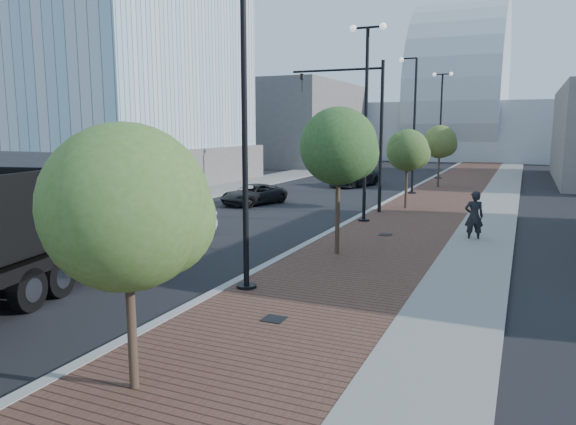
% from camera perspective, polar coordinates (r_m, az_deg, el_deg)
% --- Properties ---
extents(sidewalk, '(7.00, 140.00, 0.12)m').
position_cam_1_polar(sidewalk, '(43.38, 18.26, 2.57)').
color(sidewalk, '#4C2D23').
rests_on(sidewalk, ground).
extents(concrete_strip, '(2.40, 140.00, 0.13)m').
position_cam_1_polar(concrete_strip, '(43.21, 21.82, 2.36)').
color(concrete_strip, slate).
rests_on(concrete_strip, ground).
extents(curb, '(0.30, 140.00, 0.14)m').
position_cam_1_polar(curb, '(43.85, 13.70, 2.84)').
color(curb, gray).
rests_on(curb, ground).
extents(west_sidewalk, '(4.00, 140.00, 0.12)m').
position_cam_1_polar(west_sidewalk, '(47.85, -1.83, 3.58)').
color(west_sidewalk, slate).
rests_on(west_sidewalk, ground).
extents(dump_truck, '(5.04, 13.70, 3.53)m').
position_cam_1_polar(dump_truck, '(15.93, -28.01, -3.30)').
color(dump_truck, black).
rests_on(dump_truck, ground).
extents(white_sedan, '(1.66, 4.31, 1.40)m').
position_cam_1_polar(white_sedan, '(22.16, -11.82, -1.29)').
color(white_sedan, silver).
rests_on(white_sedan, ground).
extents(dark_car_mid, '(3.23, 4.77, 1.21)m').
position_cam_1_polar(dark_car_mid, '(32.42, -3.68, 1.94)').
color(dark_car_mid, black).
rests_on(dark_car_mid, ground).
extents(dark_car_far, '(3.34, 5.60, 1.52)m').
position_cam_1_polar(dark_car_far, '(42.71, 7.13, 3.80)').
color(dark_car_far, black).
rests_on(dark_car_far, ground).
extents(pedestrian, '(0.87, 0.70, 2.07)m').
position_cam_1_polar(pedestrian, '(22.97, 19.11, -0.39)').
color(pedestrian, black).
rests_on(pedestrian, ground).
extents(streetlight_1, '(1.44, 0.56, 9.21)m').
position_cam_1_polar(streetlight_1, '(14.77, -5.00, 8.01)').
color(streetlight_1, black).
rests_on(streetlight_1, ground).
extents(streetlight_2, '(1.72, 0.56, 9.28)m').
position_cam_1_polar(streetlight_2, '(25.91, 8.25, 9.43)').
color(streetlight_2, black).
rests_on(streetlight_2, ground).
extents(streetlight_3, '(1.44, 0.56, 9.21)m').
position_cam_1_polar(streetlight_3, '(37.63, 13.04, 8.41)').
color(streetlight_3, black).
rests_on(streetlight_3, ground).
extents(streetlight_4, '(1.72, 0.56, 9.28)m').
position_cam_1_polar(streetlight_4, '(49.45, 15.85, 8.94)').
color(streetlight_4, black).
rests_on(streetlight_4, ground).
extents(traffic_mast, '(5.09, 0.20, 8.00)m').
position_cam_1_polar(traffic_mast, '(29.05, 8.14, 9.70)').
color(traffic_mast, black).
rests_on(traffic_mast, ground).
extents(tree_0, '(2.81, 2.81, 4.69)m').
position_cam_1_polar(tree_0, '(9.26, -16.47, 0.48)').
color(tree_0, '#382619').
rests_on(tree_0, ground).
extents(tree_1, '(2.72, 2.72, 5.31)m').
position_cam_1_polar(tree_1, '(18.94, 5.53, 6.98)').
color(tree_1, '#382619').
rests_on(tree_1, ground).
extents(tree_2, '(2.38, 2.33, 4.51)m').
position_cam_1_polar(tree_2, '(30.59, 12.64, 6.44)').
color(tree_2, '#382619').
rests_on(tree_2, ground).
extents(tree_3, '(2.52, 2.49, 4.77)m').
position_cam_1_polar(tree_3, '(42.41, 15.85, 7.21)').
color(tree_3, '#382619').
rests_on(tree_3, ground).
extents(tower_podium, '(19.00, 19.00, 3.00)m').
position_cam_1_polar(tower_podium, '(47.21, -18.35, 4.81)').
color(tower_podium, '#605957').
rests_on(tower_podium, ground).
extents(convention_center, '(50.00, 30.00, 50.00)m').
position_cam_1_polar(convention_center, '(88.48, 17.81, 9.51)').
color(convention_center, '#A3AAAD').
rests_on(convention_center, ground).
extents(commercial_block_nw, '(14.00, 20.00, 10.00)m').
position_cam_1_polar(commercial_block_nw, '(68.73, 0.12, 9.36)').
color(commercial_block_nw, '#625B58').
rests_on(commercial_block_nw, ground).
extents(utility_cover_1, '(0.50, 0.50, 0.02)m').
position_cam_1_polar(utility_cover_1, '(12.92, -1.50, -11.20)').
color(utility_cover_1, black).
rests_on(utility_cover_1, sidewalk).
extents(utility_cover_2, '(0.50, 0.50, 0.02)m').
position_cam_1_polar(utility_cover_2, '(22.99, 10.29, -2.32)').
color(utility_cover_2, black).
rests_on(utility_cover_2, sidewalk).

